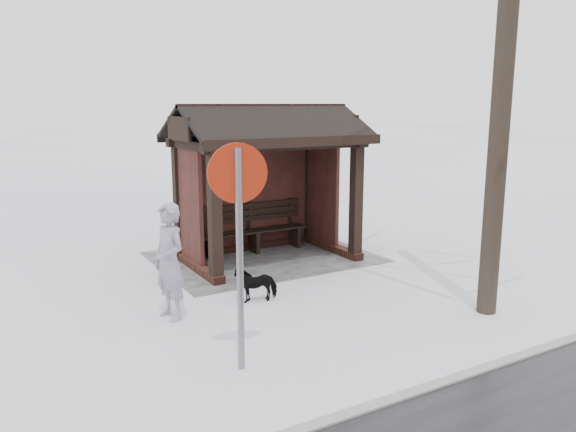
% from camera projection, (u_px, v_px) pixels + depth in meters
% --- Properties ---
extents(ground, '(120.00, 120.00, 0.00)m').
position_uv_depth(ground, '(268.00, 260.00, 11.31)').
color(ground, white).
rests_on(ground, ground).
extents(kerb, '(120.00, 0.15, 0.06)m').
position_uv_depth(kerb, '(486.00, 369.00, 6.65)').
color(kerb, gray).
rests_on(kerb, ground).
extents(trampled_patch, '(4.20, 3.20, 0.02)m').
position_uv_depth(trampled_patch, '(263.00, 257.00, 11.48)').
color(trampled_patch, gray).
rests_on(trampled_patch, ground).
extents(bus_shelter, '(3.60, 2.40, 3.09)m').
position_uv_depth(bus_shelter, '(263.00, 152.00, 11.02)').
color(bus_shelter, '#3B1B15').
rests_on(bus_shelter, ground).
extents(pedestrian, '(0.55, 0.70, 1.71)m').
position_uv_depth(pedestrian, '(169.00, 262.00, 8.09)').
color(pedestrian, gray).
rests_on(pedestrian, ground).
extents(dog, '(0.70, 0.42, 0.55)m').
position_uv_depth(dog, '(256.00, 283.00, 8.95)').
color(dog, black).
rests_on(dog, ground).
extents(road_sign, '(0.67, 0.20, 2.68)m').
position_uv_depth(road_sign, '(238.00, 212.00, 6.32)').
color(road_sign, slate).
rests_on(road_sign, ground).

